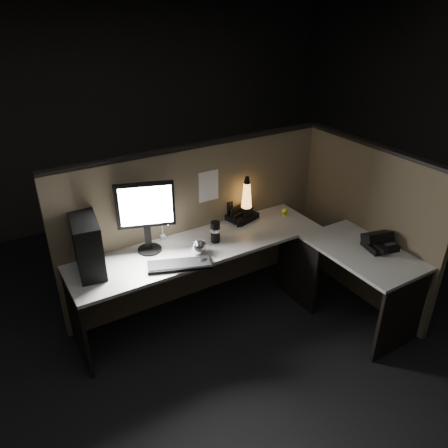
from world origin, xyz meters
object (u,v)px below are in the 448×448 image
keyboard (180,265)px  desk_phone (379,242)px  lava_lamp (246,203)px  pc_tower (87,245)px  monitor (146,211)px

keyboard → desk_phone: size_ratio=1.76×
lava_lamp → desk_phone: lava_lamp is taller
pc_tower → monitor: bearing=13.6°
pc_tower → lava_lamp: (1.53, 0.08, -0.04)m
monitor → lava_lamp: bearing=20.5°
lava_lamp → desk_phone: bearing=-55.9°
keyboard → desk_phone: desk_phone is taller
monitor → lava_lamp: 1.04m
lava_lamp → keyboard: bearing=-156.3°
pc_tower → desk_phone: 2.42m
keyboard → lava_lamp: lava_lamp is taller
pc_tower → keyboard: pc_tower is taller
pc_tower → keyboard: size_ratio=0.87×
lava_lamp → monitor: bearing=-178.3°
desk_phone → pc_tower: bearing=170.1°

